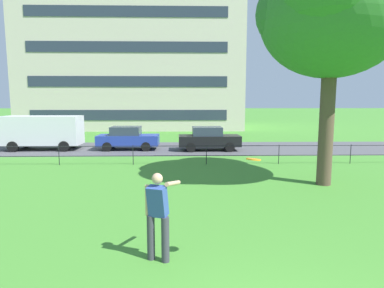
% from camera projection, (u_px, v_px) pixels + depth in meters
% --- Properties ---
extents(street_strip, '(80.00, 6.56, 0.01)m').
position_uv_depth(street_strip, '(201.00, 148.00, 22.27)').
color(street_strip, '#4C4C51').
rests_on(street_strip, ground).
extents(park_fence, '(37.30, 0.04, 1.00)m').
position_uv_depth(park_fence, '(206.00, 151.00, 16.48)').
color(park_fence, black).
rests_on(park_fence, ground).
extents(tree_large_lawn, '(5.37, 6.29, 8.48)m').
position_uv_depth(tree_large_lawn, '(326.00, 16.00, 11.81)').
color(tree_large_lawn, brown).
rests_on(tree_large_lawn, ground).
extents(person_thrower, '(0.71, 0.74, 1.80)m').
position_uv_depth(person_thrower, '(158.00, 214.00, 6.44)').
color(person_thrower, '#383842').
rests_on(person_thrower, ground).
extents(frisbee, '(0.38, 0.38, 0.06)m').
position_uv_depth(frisbee, '(253.00, 159.00, 5.86)').
color(frisbee, orange).
extents(panel_van_center, '(5.05, 2.20, 2.24)m').
position_uv_depth(panel_van_center, '(42.00, 131.00, 21.45)').
color(panel_van_center, silver).
rests_on(panel_van_center, ground).
extents(car_blue_far_left, '(4.00, 1.82, 1.54)m').
position_uv_depth(car_blue_far_left, '(128.00, 138.00, 21.53)').
color(car_blue_far_left, '#233899').
rests_on(car_blue_far_left, ground).
extents(car_black_right, '(4.03, 1.87, 1.54)m').
position_uv_depth(car_black_right, '(209.00, 138.00, 21.25)').
color(car_black_right, black).
rests_on(car_black_right, ground).
extents(apartment_building_background, '(24.86, 13.53, 14.41)m').
position_uv_depth(apartment_building_background, '(137.00, 69.00, 40.05)').
color(apartment_building_background, beige).
rests_on(apartment_building_background, ground).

